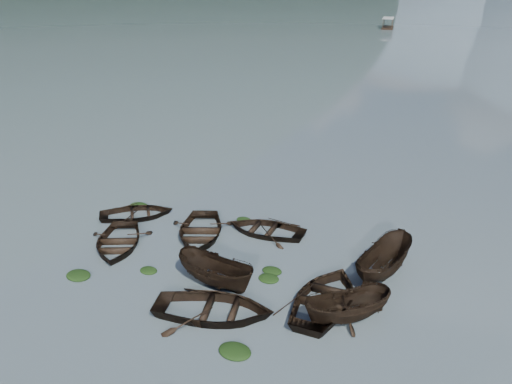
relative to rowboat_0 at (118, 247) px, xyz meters
The scene contains 18 objects.
ground_plane 7.56m from the rowboat_0, 55.92° to the right, with size 2400.00×2400.00×0.00m, color slate.
rowboat_0 is the anchor object (origin of this frame).
rowboat_1 3.48m from the rowboat_0, 121.31° to the left, with size 2.82×3.94×0.82m, color black.
rowboat_2 6.13m from the rowboat_0, ahead, with size 1.52×4.04×1.56m, color black.
rowboat_3 10.88m from the rowboat_0, ahead, with size 3.46×4.84×1.00m, color black.
rowboat_4 7.74m from the rowboat_0, 12.91° to the right, with size 3.44×4.82×1.00m, color black.
rowboat_5 12.03m from the rowboat_0, ahead, with size 1.43×3.81×1.47m, color black.
rowboat_6 4.09m from the rowboat_0, 51.73° to the left, with size 3.31×4.64×0.96m, color black.
rowboat_7 7.47m from the rowboat_0, 47.32° to the left, with size 2.91×4.08×0.84m, color black.
rowboat_8 12.71m from the rowboat_0, 23.82° to the left, with size 1.61×4.29×1.66m, color black.
weed_clump_0 3.05m from the rowboat_0, 75.76° to the right, with size 1.18×0.97×0.26m, color black.
weed_clump_1 3.04m from the rowboat_0, 15.27° to the right, with size 0.86×0.69×0.19m, color black.
weed_clump_3 7.96m from the rowboat_0, 12.97° to the left, with size 0.96×0.81×0.21m, color black.
weed_clump_4 10.10m from the rowboat_0, 17.72° to the right, with size 1.27×1.01×0.26m, color black.
weed_clump_5 4.81m from the rowboat_0, 124.35° to the left, with size 1.14×0.92×0.24m, color black.
weed_clump_6 6.84m from the rowboat_0, 61.94° to the left, with size 0.84×0.70×0.17m, color black.
weed_clump_7 7.89m from the rowboat_0, 17.86° to the left, with size 0.94×0.75×0.20m, color black.
pontoon_left 97.69m from the rowboat_0, 105.98° to the left, with size 2.13×5.11×1.96m, color black, non-canonical shape.
Camera 1 is at (15.74, -9.94, 13.17)m, focal length 40.00 mm.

